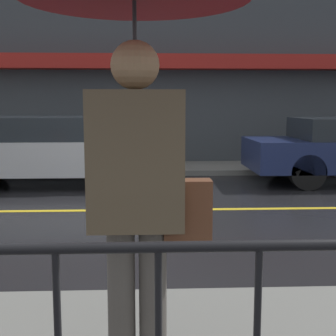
% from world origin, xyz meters
% --- Properties ---
extents(ground_plane, '(80.00, 80.00, 0.00)m').
position_xyz_m(ground_plane, '(0.00, 0.00, 0.00)').
color(ground_plane, black).
extents(sidewalk_far, '(28.00, 1.74, 0.12)m').
position_xyz_m(sidewalk_far, '(0.00, 4.18, 0.06)').
color(sidewalk_far, slate).
rests_on(sidewalk_far, ground_plane).
extents(lane_marking, '(25.20, 0.12, 0.01)m').
position_xyz_m(lane_marking, '(0.00, 0.00, 0.00)').
color(lane_marking, gold).
rests_on(lane_marking, ground_plane).
extents(building_storefront, '(28.00, 0.85, 6.81)m').
position_xyz_m(building_storefront, '(0.00, 5.17, 3.36)').
color(building_storefront, '#383D42').
rests_on(building_storefront, ground_plane).
extents(pedestrian, '(1.11, 1.11, 2.21)m').
position_xyz_m(pedestrian, '(0.07, -4.60, 1.86)').
color(pedestrian, '#4C4742').
rests_on(pedestrian, sidewalk_near).
extents(car_silver, '(4.60, 1.75, 1.34)m').
position_xyz_m(car_silver, '(-1.76, 2.30, 0.70)').
color(car_silver, '#B2B5BA').
rests_on(car_silver, ground_plane).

